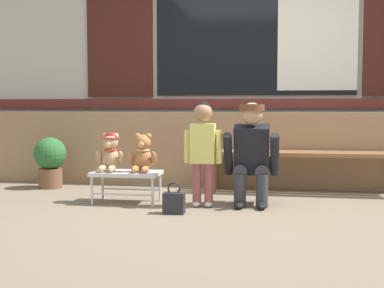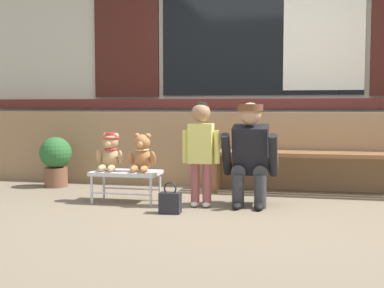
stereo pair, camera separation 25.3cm
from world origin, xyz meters
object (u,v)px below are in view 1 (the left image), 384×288
(child_standing, at_px, (203,142))
(potted_plant, at_px, (50,159))
(wooden_bench_long, at_px, (305,158))
(handbag_on_ground, at_px, (174,202))
(teddy_bear_plain, at_px, (143,154))
(small_display_bench, at_px, (127,175))
(adult_crouching, at_px, (253,154))
(teddy_bear_with_hat, at_px, (110,153))

(child_standing, xyz_separation_m, potted_plant, (-1.85, 0.78, -0.27))
(wooden_bench_long, relative_size, handbag_on_ground, 7.72)
(potted_plant, bearing_deg, wooden_bench_long, 2.51)
(potted_plant, bearing_deg, teddy_bear_plain, -29.61)
(wooden_bench_long, relative_size, small_display_bench, 3.28)
(teddy_bear_plain, relative_size, potted_plant, 0.64)
(child_standing, relative_size, adult_crouching, 1.01)
(teddy_bear_plain, distance_m, handbag_on_ground, 0.67)
(teddy_bear_with_hat, bearing_deg, wooden_bench_long, 24.36)
(child_standing, bearing_deg, handbag_on_ground, -119.80)
(teddy_bear_with_hat, distance_m, potted_plant, 1.20)
(wooden_bench_long, distance_m, small_display_bench, 1.90)
(handbag_on_ground, bearing_deg, teddy_bear_plain, 133.00)
(potted_plant, bearing_deg, adult_crouching, -15.91)
(teddy_bear_with_hat, height_order, potted_plant, teddy_bear_with_hat)
(handbag_on_ground, distance_m, potted_plant, 2.01)
(small_display_bench, bearing_deg, child_standing, -4.80)
(small_display_bench, xyz_separation_m, handbag_on_ground, (0.54, -0.41, -0.17))
(small_display_bench, xyz_separation_m, teddy_bear_with_hat, (-0.16, 0.00, 0.21))
(child_standing, bearing_deg, teddy_bear_plain, 173.75)
(small_display_bench, distance_m, teddy_bear_with_hat, 0.26)
(teddy_bear_plain, relative_size, child_standing, 0.38)
(teddy_bear_plain, relative_size, adult_crouching, 0.38)
(adult_crouching, xyz_separation_m, handbag_on_ground, (-0.64, -0.48, -0.38))
(wooden_bench_long, bearing_deg, teddy_bear_with_hat, -155.64)
(wooden_bench_long, xyz_separation_m, child_standing, (-0.96, -0.91, 0.22))
(wooden_bench_long, distance_m, child_standing, 1.34)
(teddy_bear_plain, relative_size, handbag_on_ground, 1.34)
(small_display_bench, bearing_deg, handbag_on_ground, -37.00)
(teddy_bear_with_hat, bearing_deg, child_standing, -4.08)
(teddy_bear_with_hat, xyz_separation_m, handbag_on_ground, (0.70, -0.41, -0.38))
(adult_crouching, bearing_deg, child_standing, -163.70)
(teddy_bear_with_hat, xyz_separation_m, teddy_bear_plain, (0.32, -0.00, -0.01))
(small_display_bench, distance_m, teddy_bear_plain, 0.25)
(teddy_bear_plain, distance_m, adult_crouching, 1.03)
(adult_crouching, bearing_deg, teddy_bear_with_hat, -177.21)
(wooden_bench_long, distance_m, potted_plant, 2.81)
(child_standing, height_order, adult_crouching, child_standing)
(wooden_bench_long, relative_size, potted_plant, 3.68)
(wooden_bench_long, xyz_separation_m, potted_plant, (-2.81, -0.12, -0.05))
(small_display_bench, height_order, teddy_bear_with_hat, teddy_bear_with_hat)
(small_display_bench, relative_size, child_standing, 0.67)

